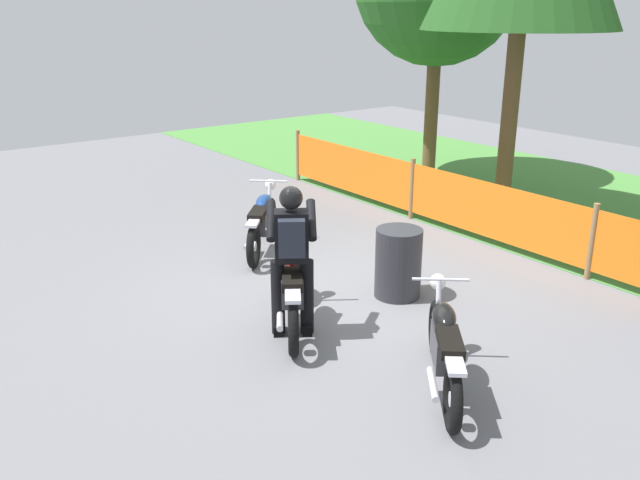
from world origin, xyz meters
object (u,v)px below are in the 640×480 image
(motorcycle_lead, at_px, (262,221))
(motorcycle_trailing, at_px, (292,286))
(spare_drum, at_px, (398,263))
(motorcycle_third, at_px, (444,347))
(rider_trailing, at_px, (292,253))

(motorcycle_lead, relative_size, motorcycle_trailing, 0.87)
(motorcycle_lead, bearing_deg, motorcycle_trailing, -161.90)
(spare_drum, bearing_deg, motorcycle_lead, -169.07)
(motorcycle_trailing, distance_m, spare_drum, 1.52)
(motorcycle_lead, xyz_separation_m, motorcycle_third, (4.27, -0.68, -0.02))
(motorcycle_trailing, height_order, motorcycle_third, motorcycle_trailing)
(spare_drum, bearing_deg, rider_trailing, -88.34)
(motorcycle_lead, bearing_deg, spare_drum, -126.45)
(motorcycle_trailing, xyz_separation_m, motorcycle_third, (1.99, 0.37, -0.03))
(motorcycle_trailing, xyz_separation_m, spare_drum, (0.14, 1.51, -0.03))
(motorcycle_lead, distance_m, motorcycle_trailing, 2.51)
(motorcycle_third, relative_size, spare_drum, 1.74)
(rider_trailing, relative_size, spare_drum, 1.92)
(rider_trailing, bearing_deg, spare_drum, -54.46)
(motorcycle_lead, height_order, spare_drum, motorcycle_lead)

